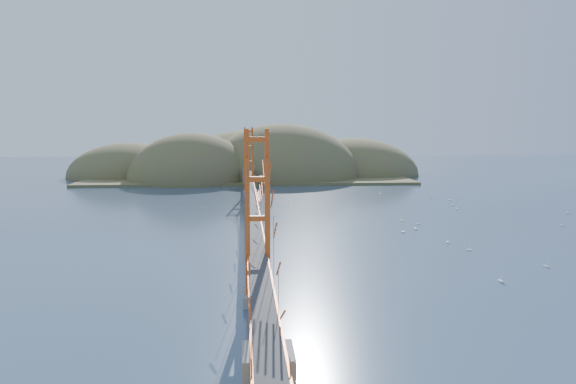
{
  "coord_description": "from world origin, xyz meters",
  "views": [
    {
      "loc": [
        -0.87,
        -66.66,
        11.85
      ],
      "look_at": [
        4.41,
        0.0,
        4.0
      ],
      "focal_mm": 35.0,
      "sensor_mm": 36.0,
      "label": 1
    }
  ],
  "objects": [
    {
      "name": "ground",
      "position": [
        0.0,
        0.0,
        0.0
      ],
      "size": [
        320.0,
        320.0,
        0.0
      ],
      "primitive_type": "plane",
      "color": "#2F445F",
      "rests_on": "ground"
    },
    {
      "name": "bridge",
      "position": [
        0.0,
        0.18,
        7.01
      ],
      "size": [
        2.2,
        94.4,
        12.0
      ],
      "color": "gray",
      "rests_on": "ground"
    },
    {
      "name": "far_headlands",
      "position": [
        2.21,
        68.52,
        0.0
      ],
      "size": [
        84.0,
        58.0,
        25.0
      ],
      "color": "brown",
      "rests_on": "ground"
    },
    {
      "name": "sailboat_1",
      "position": [
        20.31,
        -0.7,
        0.14
      ],
      "size": [
        0.55,
        0.55,
        0.58
      ],
      "color": "white",
      "rests_on": "ground"
    },
    {
      "name": "sailboat_2",
      "position": [
        20.66,
        -15.42,
        0.14
      ],
      "size": [
        0.54,
        0.51,
        0.61
      ],
      "color": "white",
      "rests_on": "ground"
    },
    {
      "name": "sailboat_7",
      "position": [
        30.57,
        15.02,
        0.14
      ],
      "size": [
        0.54,
        0.51,
        0.6
      ],
      "color": "white",
      "rests_on": "ground"
    },
    {
      "name": "sailboat_0",
      "position": [
        19.88,
        -11.69,
        0.14
      ],
      "size": [
        0.54,
        0.54,
        0.61
      ],
      "color": "white",
      "rests_on": "ground"
    },
    {
      "name": "sailboat_14",
      "position": [
        16.93,
        -5.83,
        0.15
      ],
      "size": [
        0.62,
        0.62,
        0.65
      ],
      "color": "white",
      "rests_on": "ground"
    },
    {
      "name": "sailboat_11",
      "position": [
        43.14,
        5.67,
        0.14
      ],
      "size": [
        0.54,
        0.53,
        0.6
      ],
      "color": "white",
      "rests_on": "ground"
    },
    {
      "name": "sailboat_3",
      "position": [
        23.14,
        30.06,
        0.14
      ],
      "size": [
        0.52,
        0.42,
        0.61
      ],
      "color": "white",
      "rests_on": "ground"
    },
    {
      "name": "sailboat_5",
      "position": [
        37.1,
        -3.2,
        0.14
      ],
      "size": [
        0.47,
        0.53,
        0.6
      ],
      "color": "white",
      "rests_on": "ground"
    },
    {
      "name": "sailboat_15",
      "position": [
        32.21,
        20.52,
        0.15
      ],
      "size": [
        0.5,
        0.6,
        0.7
      ],
      "color": "white",
      "rests_on": "ground"
    },
    {
      "name": "sailboat_8",
      "position": [
        30.01,
        22.7,
        0.14
      ],
      "size": [
        0.52,
        0.44,
        0.6
      ],
      "color": "white",
      "rests_on": "ground"
    },
    {
      "name": "sailboat_10",
      "position": [
        18.68,
        -26.21,
        0.15
      ],
      "size": [
        0.48,
        0.58,
        0.67
      ],
      "color": "white",
      "rests_on": "ground"
    },
    {
      "name": "sailboat_16",
      "position": [
        19.02,
        1.61,
        0.14
      ],
      "size": [
        0.55,
        0.55,
        0.61
      ],
      "color": "white",
      "rests_on": "ground"
    },
    {
      "name": "sailboat_12",
      "position": [
        6.45,
        22.31,
        0.14
      ],
      "size": [
        0.51,
        0.42,
        0.6
      ],
      "color": "white",
      "rests_on": "ground"
    },
    {
      "name": "sailboat_4",
      "position": [
        29.69,
        11.12,
        0.15
      ],
      "size": [
        0.59,
        0.59,
        0.65
      ],
      "color": "white",
      "rests_on": "ground"
    },
    {
      "name": "sailboat_6",
      "position": [
        24.61,
        -22.08,
        0.13
      ],
      "size": [
        0.48,
        0.5,
        0.56
      ],
      "color": "white",
      "rests_on": "ground"
    },
    {
      "name": "sailboat_extra_0",
      "position": [
        18.9,
        -4.07,
        0.16
      ],
      "size": [
        0.54,
        0.62,
        0.71
      ],
      "color": "white",
      "rests_on": "ground"
    }
  ]
}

